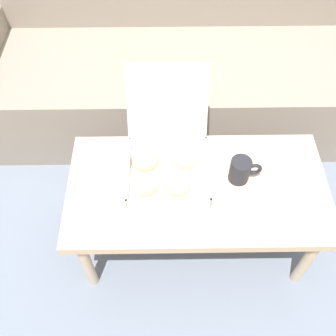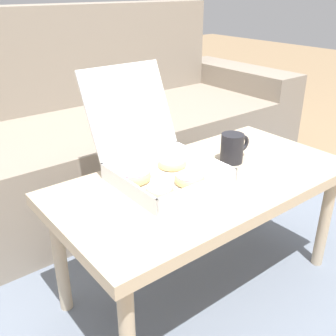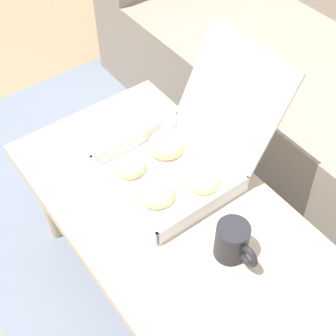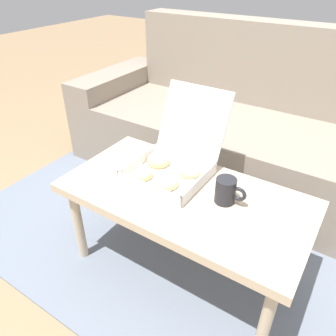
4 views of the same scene
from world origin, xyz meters
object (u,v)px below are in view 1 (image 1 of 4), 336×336
couch (187,64)px  pastry_box (165,157)px  coffee_table (197,193)px  coffee_mug (241,170)px

couch → pastry_box: bearing=-98.6°
coffee_table → pastry_box: (-0.13, 0.10, 0.11)m
couch → coffee_mug: couch is taller
coffee_table → pastry_box: bearing=140.9°
couch → coffee_mug: size_ratio=19.57×
couch → pastry_box: (-0.13, -0.85, 0.21)m
couch → pastry_box: size_ratio=5.70×
coffee_table → coffee_mug: coffee_mug is taller
pastry_box → coffee_mug: bearing=-12.6°
pastry_box → coffee_table: bearing=-39.1°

